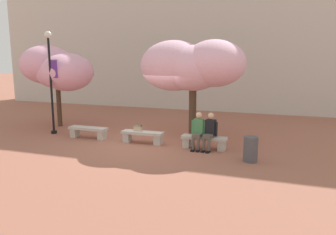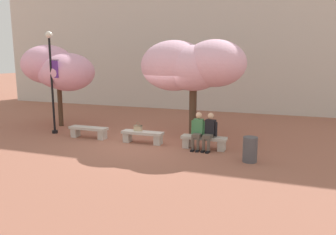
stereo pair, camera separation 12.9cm
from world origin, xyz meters
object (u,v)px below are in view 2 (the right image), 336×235
Objects in this scene: stone_bench_near_west at (143,135)px; trash_bin at (250,149)px; person_seated_left at (198,129)px; person_seated_right at (210,130)px; cherry_tree_secondary at (58,69)px; stone_bench_center at (204,141)px; handbag at (138,128)px; lamp_post_with_banner at (52,73)px; stone_bench_west_end at (89,131)px; cherry_tree_main at (192,66)px.

trash_bin is (4.02, -0.93, 0.09)m from stone_bench_near_west.
person_seated_left is 0.41m from person_seated_right.
stone_bench_center is at bearing -12.54° from cherry_tree_secondary.
handbag is 4.43m from lamp_post_with_banner.
stone_bench_west_end is 0.38× the size of cherry_tree_main.
cherry_tree_main is at bearing 44.55° from handbag.
cherry_tree_secondary is at bearing 148.02° from stone_bench_west_end.
handbag is 0.43× the size of trash_bin.
cherry_tree_main is at bearing 48.51° from stone_bench_near_west.
stone_bench_west_end is 2.35m from stone_bench_near_west.
handbag is at bearing 174.19° from stone_bench_near_west.
stone_bench_west_end is 0.42× the size of cherry_tree_secondary.
cherry_tree_main reaches higher than stone_bench_center.
stone_bench_center is 6.89m from lamp_post_with_banner.
cherry_tree_main is (-0.71, 1.67, 2.14)m from person_seated_left.
stone_bench_near_west is 3.34m from cherry_tree_main.
stone_bench_center is 0.42× the size of cherry_tree_secondary.
stone_bench_near_west is at bearing -5.81° from handbag.
cherry_tree_main is 5.35× the size of trash_bin.
stone_bench_near_west is 1.00× the size of stone_bench_center.
stone_bench_west_end is at bearing 180.00° from stone_bench_center.
cherry_tree_secondary is (-6.38, 0.01, -0.19)m from cherry_tree_main.
stone_bench_center is at bearing -60.40° from cherry_tree_main.
stone_bench_center is 7.84m from cherry_tree_secondary.
person_seated_right is 1.73m from trash_bin.
stone_bench_near_west is at bearing -131.49° from cherry_tree_main.
trash_bin is at bearing -24.97° from person_seated_left.
stone_bench_center is at bearing 165.21° from person_seated_right.
stone_bench_center is at bearing 14.28° from person_seated_left.
stone_bench_center is 0.46m from person_seated_left.
lamp_post_with_banner is 8.54m from trash_bin.
trash_bin is at bearing -8.13° from lamp_post_with_banner.
cherry_tree_main is at bearing 13.79° from lamp_post_with_banner.
person_seated_left is 0.34× the size of cherry_tree_secondary.
stone_bench_west_end is at bearing -156.83° from cherry_tree_main.
person_seated_left is (-0.21, -0.05, 0.40)m from stone_bench_center.
person_seated_left is 3.81× the size of handbag.
handbag is at bearing 178.49° from person_seated_right.
stone_bench_west_end is 3.86m from cherry_tree_secondary.
cherry_tree_main is (-0.92, 1.62, 2.55)m from stone_bench_center.
person_seated_right is (0.20, -0.05, 0.40)m from stone_bench_center.
handbag is (-0.19, 0.02, 0.28)m from stone_bench_near_west.
person_seated_right is 3.81× the size of handbag.
cherry_tree_main is (1.43, 1.62, 2.55)m from stone_bench_near_west.
trash_bin is at bearing -29.10° from stone_bench_center.
cherry_tree_secondary is (-4.75, 1.60, 2.07)m from handbag.
handbag reaches higher than stone_bench_near_west.
trash_bin is (1.88, -0.87, -0.31)m from person_seated_left.
stone_bench_west_end is at bearing 179.32° from person_seated_left.
person_seated_left is at bearing -0.68° from stone_bench_west_end.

